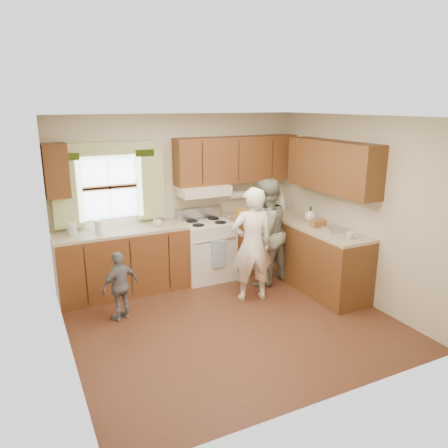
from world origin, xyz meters
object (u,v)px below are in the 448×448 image
woman_left (252,245)px  child (120,286)px  stove (206,249)px  woman_right (265,232)px

woman_left → child: size_ratio=1.77×
stove → child: bearing=-152.9°
woman_right → child: 2.25m
woman_left → woman_right: bearing=-127.0°
stove → woman_right: bearing=-39.9°
stove → woman_left: bearing=-75.9°
stove → child: (-1.52, -0.78, -0.02)m
stove → woman_left: 1.07m
woman_left → woman_right: size_ratio=0.99×
woman_left → woman_right: woman_right is taller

